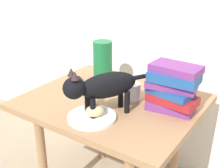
% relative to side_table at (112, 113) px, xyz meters
% --- Properties ---
extents(side_table, '(0.82, 0.67, 0.60)m').
position_rel_side_table_xyz_m(side_table, '(0.00, 0.00, 0.00)').
color(side_table, '#9E724C').
rests_on(side_table, ground).
extents(plate, '(0.21, 0.21, 0.01)m').
position_rel_side_table_xyz_m(plate, '(0.03, -0.20, 0.09)').
color(plate, white).
rests_on(plate, side_table).
extents(bread_roll, '(0.09, 0.10, 0.05)m').
position_rel_side_table_xyz_m(bread_roll, '(0.05, -0.20, 0.12)').
color(bread_roll, '#E0BC7A').
rests_on(bread_roll, plate).
extents(cat, '(0.27, 0.43, 0.23)m').
position_rel_side_table_xyz_m(cat, '(0.05, -0.15, 0.21)').
color(cat, black).
rests_on(cat, side_table).
extents(book_stack, '(0.23, 0.15, 0.21)m').
position_rel_side_table_xyz_m(book_stack, '(0.28, 0.06, 0.19)').
color(book_stack, '#72337A').
rests_on(book_stack, side_table).
extents(green_vase, '(0.10, 0.10, 0.22)m').
position_rel_side_table_xyz_m(green_vase, '(-0.18, 0.18, 0.19)').
color(green_vase, '#196B38').
rests_on(green_vase, side_table).
extents(candle_jar, '(0.07, 0.07, 0.08)m').
position_rel_side_table_xyz_m(candle_jar, '(0.09, 0.05, 0.12)').
color(candle_jar, silver).
rests_on(candle_jar, side_table).
extents(tv_remote, '(0.15, 0.12, 0.02)m').
position_rel_side_table_xyz_m(tv_remote, '(-0.25, 0.05, 0.09)').
color(tv_remote, black).
rests_on(tv_remote, side_table).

